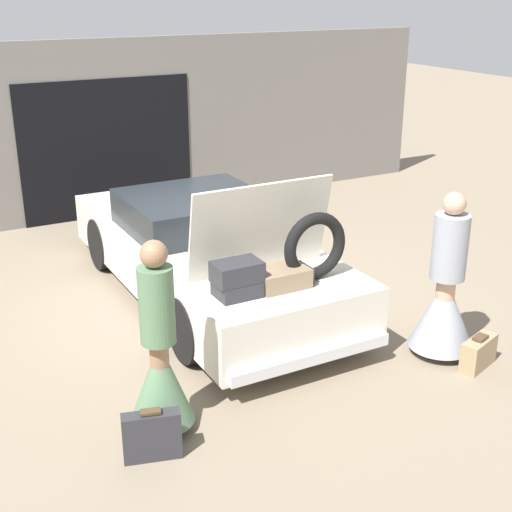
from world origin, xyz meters
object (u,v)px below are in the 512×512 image
object	(u,v)px
suitcase_beside_right_person	(478,353)
person_right	(445,299)
person_left	(160,365)
car	(205,251)
suitcase_beside_left_person	(152,436)

from	to	relation	value
suitcase_beside_right_person	person_right	bearing A→B (deg)	107.21
person_left	suitcase_beside_right_person	bearing A→B (deg)	92.22
car	suitcase_beside_right_person	distance (m)	3.34
suitcase_beside_left_person	suitcase_beside_right_person	xyz separation A→B (m)	(3.36, -0.17, -0.05)
car	suitcase_beside_left_person	distance (m)	3.24
person_right	person_left	bearing A→B (deg)	80.11
person_left	person_right	distance (m)	3.01
person_left	suitcase_beside_right_person	world-z (taller)	person_left
suitcase_beside_left_person	person_left	bearing A→B (deg)	57.04
person_left	suitcase_beside_left_person	size ratio (longest dim) A/B	3.53
person_left	person_right	bearing A→B (deg)	99.46
suitcase_beside_left_person	person_right	bearing A→B (deg)	4.17
suitcase_beside_left_person	suitcase_beside_right_person	size ratio (longest dim) A/B	0.98
person_right	suitcase_beside_left_person	xyz separation A→B (m)	(-3.24, -0.24, -0.40)
car	person_right	bearing A→B (deg)	-58.74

